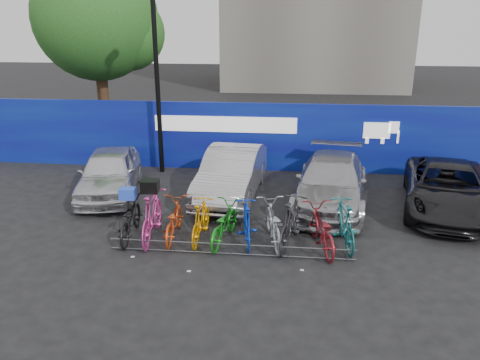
# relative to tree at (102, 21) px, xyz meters

# --- Properties ---
(ground) EXTENTS (100.00, 100.00, 0.00)m
(ground) POSITION_rel_tree_xyz_m (6.77, -10.06, -5.07)
(ground) COLOR black
(ground) RESTS_ON ground
(hoarding) EXTENTS (22.00, 0.18, 2.40)m
(hoarding) POSITION_rel_tree_xyz_m (6.78, -4.06, -3.86)
(hoarding) COLOR #0D097C
(hoarding) RESTS_ON ground
(tree) EXTENTS (5.40, 5.20, 7.80)m
(tree) POSITION_rel_tree_xyz_m (0.00, 0.00, 0.00)
(tree) COLOR #382314
(tree) RESTS_ON ground
(lamppost) EXTENTS (0.25, 0.50, 6.11)m
(lamppost) POSITION_rel_tree_xyz_m (3.57, -4.66, -1.80)
(lamppost) COLOR black
(lamppost) RESTS_ON ground
(bike_rack) EXTENTS (5.60, 0.03, 0.30)m
(bike_rack) POSITION_rel_tree_xyz_m (6.77, -10.66, -4.91)
(bike_rack) COLOR #595B60
(bike_rack) RESTS_ON ground
(car_0) EXTENTS (2.43, 4.33, 1.39)m
(car_0) POSITION_rel_tree_xyz_m (2.60, -7.03, -4.37)
(car_0) COLOR silver
(car_0) RESTS_ON ground
(car_1) EXTENTS (1.91, 4.55, 1.46)m
(car_1) POSITION_rel_tree_xyz_m (6.33, -6.84, -4.34)
(car_1) COLOR #A4A3A8
(car_1) RESTS_ON ground
(car_2) EXTENTS (2.60, 4.99, 1.38)m
(car_2) POSITION_rel_tree_xyz_m (9.26, -7.21, -4.38)
(car_2) COLOR #A5A5AA
(car_2) RESTS_ON ground
(car_3) EXTENTS (3.18, 5.14, 1.33)m
(car_3) POSITION_rel_tree_xyz_m (12.43, -7.34, -4.40)
(car_3) COLOR black
(car_3) RESTS_ON ground
(bike_0) EXTENTS (0.87, 2.00, 1.02)m
(bike_0) POSITION_rel_tree_xyz_m (4.21, -9.97, -4.56)
(bike_0) COLOR black
(bike_0) RESTS_ON ground
(bike_1) EXTENTS (0.69, 2.07, 1.22)m
(bike_1) POSITION_rel_tree_xyz_m (4.78, -9.98, -4.46)
(bike_1) COLOR #C43386
(bike_1) RESTS_ON ground
(bike_2) EXTENTS (0.72, 1.84, 0.95)m
(bike_2) POSITION_rel_tree_xyz_m (5.27, -9.88, -4.59)
(bike_2) COLOR #BA4216
(bike_2) RESTS_ON ground
(bike_3) EXTENTS (0.57, 1.72, 1.02)m
(bike_3) POSITION_rel_tree_xyz_m (5.96, -9.93, -4.56)
(bike_3) COLOR orange
(bike_3) RESTS_ON ground
(bike_4) EXTENTS (0.96, 1.91, 0.96)m
(bike_4) POSITION_rel_tree_xyz_m (6.52, -9.97, -4.59)
(bike_4) COLOR #147D17
(bike_4) RESTS_ON ground
(bike_5) EXTENTS (0.74, 1.76, 1.03)m
(bike_5) POSITION_rel_tree_xyz_m (7.07, -9.96, -4.56)
(bike_5) COLOR #0D33B9
(bike_5) RESTS_ON ground
(bike_6) EXTENTS (1.03, 2.00, 1.00)m
(bike_6) POSITION_rel_tree_xyz_m (7.69, -9.89, -4.57)
(bike_6) COLOR #A1A4A8
(bike_6) RESTS_ON ground
(bike_7) EXTENTS (1.02, 2.02, 1.17)m
(bike_7) POSITION_rel_tree_xyz_m (8.12, -9.97, -4.48)
(bike_7) COLOR #242427
(bike_7) RESTS_ON ground
(bike_8) EXTENTS (1.09, 2.04, 1.02)m
(bike_8) POSITION_rel_tree_xyz_m (8.81, -10.10, -4.56)
(bike_8) COLOR maroon
(bike_8) RESTS_ON ground
(bike_9) EXTENTS (0.79, 1.91, 1.11)m
(bike_9) POSITION_rel_tree_xyz_m (9.36, -9.86, -4.51)
(bike_9) COLOR #156467
(bike_9) RESTS_ON ground
(cargo_crate) EXTENTS (0.39, 0.31, 0.27)m
(cargo_crate) POSITION_rel_tree_xyz_m (4.21, -9.97, -3.92)
(cargo_crate) COLOR blue
(cargo_crate) RESTS_ON bike_0
(cargo_topcase) EXTENTS (0.43, 0.39, 0.30)m
(cargo_topcase) POSITION_rel_tree_xyz_m (4.78, -9.98, -3.70)
(cargo_topcase) COLOR black
(cargo_topcase) RESTS_ON bike_1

